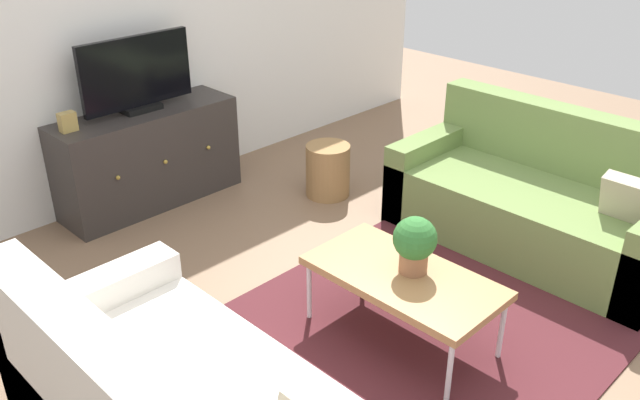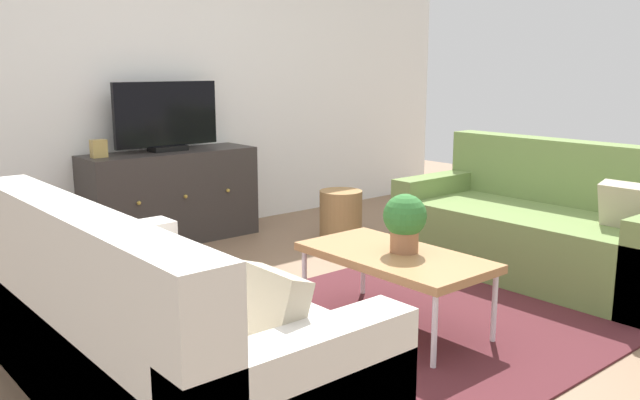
{
  "view_description": "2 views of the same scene",
  "coord_description": "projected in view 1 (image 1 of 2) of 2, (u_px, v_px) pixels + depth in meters",
  "views": [
    {
      "loc": [
        -2.44,
        -1.88,
        2.34
      ],
      "look_at": [
        0.0,
        0.55,
        0.59
      ],
      "focal_mm": 37.58,
      "sensor_mm": 36.0,
      "label": 1
    },
    {
      "loc": [
        -2.53,
        -2.43,
        1.38
      ],
      "look_at": [
        0.0,
        0.55,
        0.59
      ],
      "focal_mm": 37.28,
      "sensor_mm": 36.0,
      "label": 2
    }
  ],
  "objects": [
    {
      "name": "wall_back",
      "position": [
        122.0,
        16.0,
        4.77
      ],
      "size": [
        6.4,
        0.12,
        2.7
      ],
      "primitive_type": "cube",
      "color": "white",
      "rests_on": "ground_plane"
    },
    {
      "name": "ground_plane",
      "position": [
        389.0,
        324.0,
        3.78
      ],
      "size": [
        10.0,
        10.0,
        0.0
      ],
      "primitive_type": "plane",
      "color": "#84664C"
    },
    {
      "name": "potted_plant",
      "position": [
        415.0,
        242.0,
        3.44
      ],
      "size": [
        0.23,
        0.23,
        0.31
      ],
      "color": "#936042",
      "rests_on": "coffee_table"
    },
    {
      "name": "area_rug",
      "position": [
        410.0,
        335.0,
        3.68
      ],
      "size": [
        2.5,
        1.9,
        0.01
      ],
      "primitive_type": "cube",
      "color": "#4C1E23",
      "rests_on": "ground_plane"
    },
    {
      "name": "coffee_table",
      "position": [
        403.0,
        279.0,
        3.5
      ],
      "size": [
        0.54,
        1.03,
        0.41
      ],
      "color": "#A37547",
      "rests_on": "ground_plane"
    },
    {
      "name": "mantel_clock",
      "position": [
        68.0,
        122.0,
        4.44
      ],
      "size": [
        0.11,
        0.07,
        0.13
      ],
      "primitive_type": "cube",
      "color": "tan",
      "rests_on": "tv_console"
    },
    {
      "name": "wicker_basket",
      "position": [
        328.0,
        170.0,
        5.16
      ],
      "size": [
        0.34,
        0.34,
        0.41
      ],
      "primitive_type": "cylinder",
      "color": "#9E7547",
      "rests_on": "ground_plane"
    },
    {
      "name": "couch_right_side",
      "position": [
        540.0,
        202.0,
        4.49
      ],
      "size": [
        0.89,
        1.85,
        0.88
      ],
      "color": "olive",
      "rests_on": "ground_plane"
    },
    {
      "name": "tv_console",
      "position": [
        149.0,
        157.0,
        4.99
      ],
      "size": [
        1.36,
        0.47,
        0.73
      ],
      "color": "#332D2B",
      "rests_on": "ground_plane"
    },
    {
      "name": "flat_screen_tv",
      "position": [
        137.0,
        75.0,
        4.72
      ],
      "size": [
        0.86,
        0.16,
        0.54
      ],
      "color": "black",
      "rests_on": "tv_console"
    }
  ]
}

